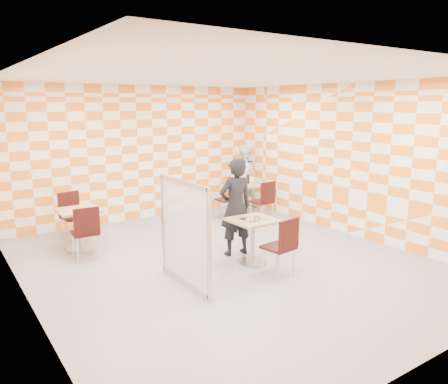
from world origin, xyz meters
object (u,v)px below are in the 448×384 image
Objects in this scene: man_white at (243,177)px; soda_bottle at (248,179)px; main_table at (253,233)px; chair_empty_far at (72,212)px; chair_second_side at (230,195)px; chair_empty_near at (86,229)px; chair_second_front at (265,198)px; man_dark at (236,207)px; sport_bottle at (237,180)px; chair_main_front at (283,243)px; partition at (185,233)px; empty_table at (79,222)px.

man_white reaches higher than soda_bottle.
chair_empty_far is at bearing 124.52° from main_table.
chair_empty_near is at bearing -165.64° from chair_second_side.
chair_empty_far is (-2.08, 3.02, 0.04)m from main_table.
man_white is at bearing 73.26° from chair_second_front.
man_dark reaches higher than sport_bottle.
main_table is at bearing -55.48° from chair_empty_far.
chair_empty_near is 4.03m from sport_bottle.
chair_main_front is at bearing 53.98° from man_white.
partition reaches higher than chair_empty_far.
man_dark reaches higher than soda_bottle.
man_dark is (2.11, -2.49, 0.30)m from chair_empty_far.
empty_table is 0.48× the size of partition.
chair_second_side is at bearing -6.85° from chair_empty_far.
main_table is 3.26× the size of soda_bottle.
man_dark is 2.85m from soda_bottle.
man_white is 0.71m from sport_bottle.
partition is at bearing -171.84° from main_table.
main_table is 2.61m from chair_second_front.
man_white is at bearing 2.65° from chair_empty_far.
chair_second_side reaches higher than empty_table.
man_dark reaches higher than chair_main_front.
chair_empty_near is at bearing -22.08° from man_dark.
chair_main_front is 3.17m from chair_second_front.
empty_table is 3.53m from chair_second_side.
partition is at bearing -66.16° from chair_empty_near.
empty_table is 2.81m from man_dark.
empty_table is at bearing -33.67° from man_dark.
soda_bottle reaches higher than chair_second_front.
man_white is (4.34, 0.93, 0.29)m from empty_table.
partition reaches higher than sport_bottle.
sport_bottle is (3.87, 1.07, 0.29)m from chair_empty_near.
chair_second_front and chair_empty_far have the same top height.
chair_main_front is at bearing -119.56° from soda_bottle.
sport_bottle is 0.28m from soda_bottle.
man_white reaches higher than chair_main_front.
man_white reaches higher than empty_table.
man_white reaches higher than chair_empty_far.
sport_bottle is at bearing -120.87° from man_dark.
chair_empty_near is 2.07m from partition.
man_white is (3.58, 3.41, 0.01)m from partition.
man_white is at bearing 43.65° from partition.
chair_second_front is 1.00× the size of chair_empty_near.
chair_second_front is 0.83m from soda_bottle.
sport_bottle is at bearing 157.86° from soda_bottle.
main_table is at bearing 91.95° from man_dark.
chair_empty_near reaches higher than main_table.
partition is 6.74× the size of soda_bottle.
man_dark is at bearing -126.22° from sport_bottle.
main_table is at bearing 90.51° from chair_main_front.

